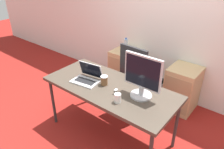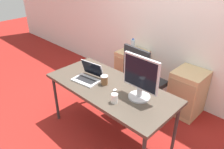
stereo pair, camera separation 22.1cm
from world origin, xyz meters
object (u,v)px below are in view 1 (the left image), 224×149
mouse (116,90)px  cabinet_right (182,89)px  coffee_cup_brown (104,80)px  monitor (142,77)px  cabinet_left (125,69)px  laptop_center (87,77)px  water_bottle (126,45)px  office_chair (139,86)px  coffee_cup_white (118,98)px

mouse → cabinet_right: bearing=72.2°
coffee_cup_brown → monitor: bearing=8.4°
cabinet_left → laptop_center: 1.34m
monitor → coffee_cup_brown: monitor is taller
monitor → laptop_center: bearing=-169.3°
cabinet_left → coffee_cup_brown: size_ratio=5.98×
cabinet_right → coffee_cup_brown: coffee_cup_brown is taller
cabinet_left → laptop_center: size_ratio=1.94×
water_bottle → mouse: 1.39m
office_chair → water_bottle: size_ratio=4.74×
monitor → mouse: (-0.28, -0.10, -0.23)m
mouse → coffee_cup_brown: size_ratio=0.49×
water_bottle → monitor: 1.49m
coffee_cup_white → coffee_cup_brown: size_ratio=0.90×
office_chair → coffee_cup_white: bearing=-73.2°
laptop_center → monitor: monitor is taller
coffee_cup_white → monitor: bearing=62.4°
water_bottle → coffee_cup_brown: (0.50, -1.16, 0.01)m
cabinet_right → mouse: 1.32m
office_chair → mouse: office_chair is taller
cabinet_right → mouse: mouse is taller
office_chair → coffee_cup_brown: size_ratio=9.33×
laptop_center → mouse: laptop_center is taller
office_chair → cabinet_left: office_chair is taller
monitor → coffee_cup_brown: (-0.49, -0.07, -0.19)m
office_chair → coffee_cup_white: office_chair is taller
office_chair → coffee_cup_brown: 0.84m
office_chair → water_bottle: bearing=143.2°
laptop_center → mouse: size_ratio=6.31×
laptop_center → mouse: (0.44, 0.04, -0.03)m
cabinet_left → water_bottle: 0.46m
cabinet_right → monitor: monitor is taller
monitor → mouse: monitor is taller
office_chair → mouse: bearing=-80.2°
office_chair → coffee_cup_white: size_ratio=10.36×
office_chair → water_bottle: 0.82m
water_bottle → coffee_cup_white: (0.85, -1.35, -0.00)m
monitor → mouse: bearing=-160.7°
laptop_center → monitor: bearing=10.7°
mouse → coffee_cup_white: (0.15, -0.16, 0.04)m
cabinet_left → laptop_center: bearing=-77.6°
cabinet_right → office_chair: bearing=-140.2°
laptop_center → water_bottle: bearing=102.4°
office_chair → cabinet_right: bearing=39.8°
water_bottle → laptop_center: 1.26m
mouse → coffee_cup_brown: bearing=172.3°
office_chair → coffee_cup_white: (0.28, -0.92, 0.39)m
monitor → coffee_cup_brown: bearing=-171.6°
office_chair → laptop_center: size_ratio=3.03×
coffee_cup_white → cabinet_left: bearing=122.3°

